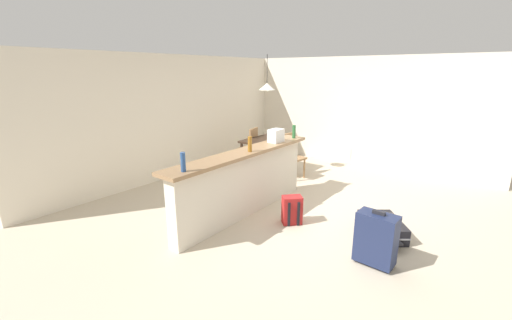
% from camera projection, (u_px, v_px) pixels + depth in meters
% --- Properties ---
extents(ground_plane, '(13.00, 13.00, 0.05)m').
position_uv_depth(ground_plane, '(302.00, 208.00, 5.38)').
color(ground_plane, beige).
extents(wall_back, '(6.60, 0.10, 2.50)m').
position_uv_depth(wall_back, '(178.00, 116.00, 6.84)').
color(wall_back, silver).
rests_on(wall_back, ground_plane).
extents(wall_right, '(0.10, 6.00, 2.50)m').
position_uv_depth(wall_right, '(359.00, 112.00, 7.55)').
color(wall_right, silver).
rests_on(wall_right, ground_plane).
extents(partition_half_wall, '(2.80, 0.20, 0.97)m').
position_uv_depth(partition_half_wall, '(245.00, 185.00, 4.99)').
color(partition_half_wall, silver).
rests_on(partition_half_wall, ground_plane).
extents(bar_countertop, '(2.96, 0.40, 0.05)m').
position_uv_depth(bar_countertop, '(244.00, 153.00, 4.85)').
color(bar_countertop, '#93704C').
rests_on(bar_countertop, partition_half_wall).
extents(bottle_blue, '(0.06, 0.06, 0.24)m').
position_uv_depth(bottle_blue, '(183.00, 162.00, 3.83)').
color(bottle_blue, '#284C89').
rests_on(bottle_blue, bar_countertop).
extents(bottle_amber, '(0.06, 0.06, 0.23)m').
position_uv_depth(bottle_amber, '(250.00, 144.00, 4.78)').
color(bottle_amber, '#9E661E').
rests_on(bottle_amber, bar_countertop).
extents(bottle_green, '(0.06, 0.06, 0.23)m').
position_uv_depth(bottle_green, '(294.00, 132.00, 5.75)').
color(bottle_green, '#2D6B38').
rests_on(bottle_green, bar_countertop).
extents(grocery_bag, '(0.26, 0.18, 0.22)m').
position_uv_depth(grocery_bag, '(276.00, 136.00, 5.42)').
color(grocery_bag, silver).
rests_on(grocery_bag, bar_countertop).
extents(dining_table, '(1.10, 0.80, 0.74)m').
position_uv_depth(dining_table, '(268.00, 143.00, 7.07)').
color(dining_table, '#332319').
rests_on(dining_table, ground_plane).
extents(dining_chair_near_partition, '(0.46, 0.46, 0.93)m').
position_uv_depth(dining_chair_near_partition, '(291.00, 153.00, 6.74)').
color(dining_chair_near_partition, '#9E754C').
rests_on(dining_chair_near_partition, ground_plane).
extents(dining_chair_far_side, '(0.48, 0.48, 0.93)m').
position_uv_depth(dining_chair_far_side, '(250.00, 146.00, 7.43)').
color(dining_chair_far_side, '#9E754C').
rests_on(dining_chair_far_side, ground_plane).
extents(pendant_lamp, '(0.34, 0.34, 0.75)m').
position_uv_depth(pendant_lamp, '(267.00, 86.00, 6.69)').
color(pendant_lamp, black).
extents(suitcase_flat_black, '(0.86, 0.81, 0.22)m').
position_uv_depth(suitcase_flat_black, '(382.00, 227.00, 4.43)').
color(suitcase_flat_black, black).
rests_on(suitcase_flat_black, ground_plane).
extents(suitcase_upright_navy, '(0.26, 0.45, 0.67)m').
position_uv_depth(suitcase_upright_navy, '(376.00, 239.00, 3.70)').
color(suitcase_upright_navy, '#1E284C').
rests_on(suitcase_upright_navy, ground_plane).
extents(backpack_red, '(0.34, 0.34, 0.42)m').
position_uv_depth(backpack_red, '(292.00, 210.00, 4.75)').
color(backpack_red, red).
rests_on(backpack_red, ground_plane).
extents(book_stack, '(0.26, 0.22, 0.07)m').
position_uv_depth(book_stack, '(386.00, 217.00, 4.40)').
color(book_stack, gold).
rests_on(book_stack, suitcase_flat_black).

